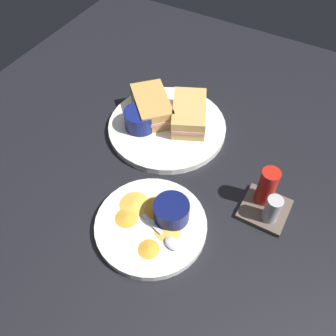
% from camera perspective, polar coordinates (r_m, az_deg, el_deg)
% --- Properties ---
extents(ground_plane, '(1.10, 1.10, 0.03)m').
position_cam_1_polar(ground_plane, '(0.86, 0.90, 3.52)').
color(ground_plane, black).
extents(plate_sandwich_main, '(0.28, 0.28, 0.02)m').
position_cam_1_polar(plate_sandwich_main, '(0.87, -0.14, 6.45)').
color(plate_sandwich_main, white).
rests_on(plate_sandwich_main, ground_plane).
extents(sandwich_half_near, '(0.15, 0.12, 0.05)m').
position_cam_1_polar(sandwich_half_near, '(0.86, 3.32, 8.54)').
color(sandwich_half_near, tan).
rests_on(sandwich_half_near, plate_sandwich_main).
extents(sandwich_half_far, '(0.15, 0.15, 0.05)m').
position_cam_1_polar(sandwich_half_far, '(0.88, -2.55, 9.70)').
color(sandwich_half_far, tan).
rests_on(sandwich_half_far, plate_sandwich_main).
extents(ramekin_dark_sauce, '(0.07, 0.07, 0.04)m').
position_cam_1_polar(ramekin_dark_sauce, '(0.85, -4.40, 7.72)').
color(ramekin_dark_sauce, navy).
rests_on(ramekin_dark_sauce, plate_sandwich_main).
extents(spoon_by_dark_ramekin, '(0.05, 0.10, 0.01)m').
position_cam_1_polar(spoon_by_dark_ramekin, '(0.85, -0.49, 6.53)').
color(spoon_by_dark_ramekin, silver).
rests_on(spoon_by_dark_ramekin, plate_sandwich_main).
extents(plate_chips_companion, '(0.21, 0.21, 0.02)m').
position_cam_1_polar(plate_chips_companion, '(0.70, -2.69, -8.98)').
color(plate_chips_companion, white).
rests_on(plate_chips_companion, ground_plane).
extents(ramekin_light_gravy, '(0.07, 0.07, 0.04)m').
position_cam_1_polar(ramekin_light_gravy, '(0.69, 0.54, -6.68)').
color(ramekin_light_gravy, '#0C144C').
rests_on(ramekin_light_gravy, plate_chips_companion).
extents(spoon_by_gravy_ramekin, '(0.05, 0.10, 0.01)m').
position_cam_1_polar(spoon_by_gravy_ramekin, '(0.68, -0.13, -11.03)').
color(spoon_by_gravy_ramekin, silver).
rests_on(spoon_by_gravy_ramekin, plate_chips_companion).
extents(plantain_chip_scatter, '(0.14, 0.15, 0.01)m').
position_cam_1_polar(plantain_chip_scatter, '(0.70, -3.07, -7.36)').
color(plantain_chip_scatter, orange).
rests_on(plantain_chip_scatter, plate_chips_companion).
extents(condiment_caddy, '(0.09, 0.09, 0.10)m').
position_cam_1_polar(condiment_caddy, '(0.73, 15.31, -4.71)').
color(condiment_caddy, brown).
rests_on(condiment_caddy, ground_plane).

